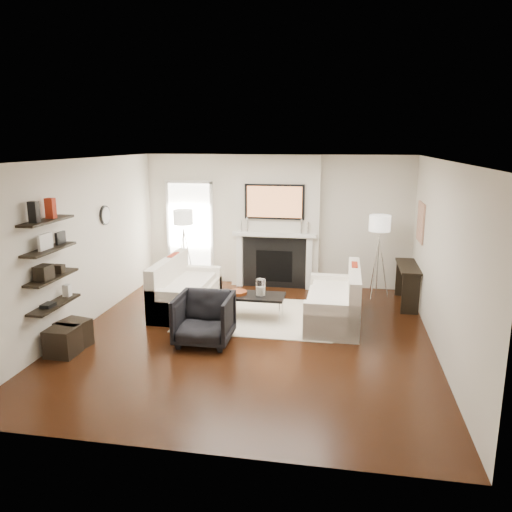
% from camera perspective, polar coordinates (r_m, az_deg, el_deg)
% --- Properties ---
extents(room_envelope, '(6.00, 6.00, 6.00)m').
position_cam_1_polar(room_envelope, '(7.43, -0.81, 0.48)').
color(room_envelope, black).
rests_on(room_envelope, ground).
extents(chimney_breast, '(1.80, 0.25, 2.70)m').
position_cam_1_polar(chimney_breast, '(10.22, 2.23, 3.92)').
color(chimney_breast, silver).
rests_on(chimney_breast, floor).
extents(fireplace_surround, '(1.30, 0.02, 1.04)m').
position_cam_1_polar(fireplace_surround, '(10.25, 2.09, -0.78)').
color(fireplace_surround, black).
rests_on(fireplace_surround, floor).
extents(firebox, '(0.75, 0.02, 0.65)m').
position_cam_1_polar(firebox, '(10.27, 2.08, -1.17)').
color(firebox, black).
rests_on(firebox, floor).
extents(mantel_pilaster_l, '(0.12, 0.08, 1.10)m').
position_cam_1_polar(mantel_pilaster_l, '(10.34, -1.89, -0.49)').
color(mantel_pilaster_l, white).
rests_on(mantel_pilaster_l, floor).
extents(mantel_pilaster_r, '(0.12, 0.08, 1.10)m').
position_cam_1_polar(mantel_pilaster_r, '(10.15, 6.10, -0.82)').
color(mantel_pilaster_r, white).
rests_on(mantel_pilaster_r, floor).
extents(mantel_shelf, '(1.70, 0.18, 0.07)m').
position_cam_1_polar(mantel_shelf, '(10.08, 2.08, 2.47)').
color(mantel_shelf, white).
rests_on(mantel_shelf, chimney_breast).
extents(tv_body, '(1.20, 0.06, 0.70)m').
position_cam_1_polar(tv_body, '(10.00, 2.13, 6.21)').
color(tv_body, black).
rests_on(tv_body, chimney_breast).
extents(tv_screen, '(1.10, 0.00, 0.62)m').
position_cam_1_polar(tv_screen, '(9.97, 2.10, 6.19)').
color(tv_screen, '#BF723F').
rests_on(tv_screen, tv_body).
extents(candlestick_l_tall, '(0.04, 0.04, 0.30)m').
position_cam_1_polar(candlestick_l_tall, '(10.15, -0.99, 3.61)').
color(candlestick_l_tall, silver).
rests_on(candlestick_l_tall, mantel_shelf).
extents(candlestick_l_short, '(0.04, 0.04, 0.24)m').
position_cam_1_polar(candlestick_l_short, '(10.18, -1.71, 3.46)').
color(candlestick_l_short, silver).
rests_on(candlestick_l_short, mantel_shelf).
extents(candlestick_r_tall, '(0.04, 0.04, 0.30)m').
position_cam_1_polar(candlestick_r_tall, '(10.00, 5.22, 3.41)').
color(candlestick_r_tall, silver).
rests_on(candlestick_r_tall, mantel_shelf).
extents(candlestick_r_short, '(0.04, 0.04, 0.24)m').
position_cam_1_polar(candlestick_r_short, '(9.99, 5.96, 3.22)').
color(candlestick_r_short, silver).
rests_on(candlestick_r_short, mantel_shelf).
extents(hallway_panel, '(0.90, 0.02, 2.10)m').
position_cam_1_polar(hallway_panel, '(10.78, -7.50, 2.67)').
color(hallway_panel, white).
rests_on(hallway_panel, floor).
extents(door_trim_l, '(0.06, 0.06, 2.16)m').
position_cam_1_polar(door_trim_l, '(10.91, -9.94, 2.72)').
color(door_trim_l, white).
rests_on(door_trim_l, floor).
extents(door_trim_r, '(0.06, 0.06, 2.16)m').
position_cam_1_polar(door_trim_r, '(10.62, -5.06, 2.59)').
color(door_trim_r, white).
rests_on(door_trim_r, floor).
extents(door_trim_top, '(1.02, 0.06, 0.06)m').
position_cam_1_polar(door_trim_top, '(10.62, -7.71, 8.40)').
color(door_trim_top, white).
rests_on(door_trim_top, wall_back).
extents(rug, '(2.60, 2.00, 0.01)m').
position_cam_1_polar(rug, '(8.71, 0.30, -6.83)').
color(rug, beige).
rests_on(rug, floor).
extents(loveseat_left_base, '(0.85, 1.80, 0.42)m').
position_cam_1_polar(loveseat_left_base, '(9.06, -7.90, -4.81)').
color(loveseat_left_base, white).
rests_on(loveseat_left_base, floor).
extents(loveseat_left_back, '(0.18, 1.80, 0.80)m').
position_cam_1_polar(loveseat_left_back, '(9.07, -9.98, -2.77)').
color(loveseat_left_back, white).
rests_on(loveseat_left_back, floor).
extents(loveseat_left_arm_n, '(0.85, 0.18, 0.60)m').
position_cam_1_polar(loveseat_left_arm_n, '(8.30, -9.64, -5.89)').
color(loveseat_left_arm_n, white).
rests_on(loveseat_left_arm_n, floor).
extents(loveseat_left_arm_s, '(0.85, 0.18, 0.60)m').
position_cam_1_polar(loveseat_left_arm_s, '(9.77, -6.47, -2.89)').
color(loveseat_left_arm_s, white).
rests_on(loveseat_left_arm_s, floor).
extents(loveseat_left_cushion, '(0.63, 1.44, 0.10)m').
position_cam_1_polar(loveseat_left_cushion, '(8.97, -7.65, -3.25)').
color(loveseat_left_cushion, white).
rests_on(loveseat_left_cushion, loveseat_left_base).
extents(pillow_left_orange, '(0.10, 0.42, 0.42)m').
position_cam_1_polar(pillow_left_orange, '(9.29, -9.41, -1.07)').
color(pillow_left_orange, '#A82A14').
rests_on(pillow_left_orange, loveseat_left_cushion).
extents(pillow_left_charcoal, '(0.10, 0.40, 0.40)m').
position_cam_1_polar(pillow_left_charcoal, '(8.75, -10.70, -2.07)').
color(pillow_left_charcoal, black).
rests_on(pillow_left_charcoal, loveseat_left_cushion).
extents(loveseat_right_base, '(0.85, 1.80, 0.42)m').
position_cam_1_polar(loveseat_right_base, '(8.46, 8.74, -6.13)').
color(loveseat_right_base, white).
rests_on(loveseat_right_base, floor).
extents(loveseat_right_back, '(0.18, 1.80, 0.80)m').
position_cam_1_polar(loveseat_right_back, '(8.37, 11.12, -4.17)').
color(loveseat_right_back, white).
rests_on(loveseat_right_back, floor).
extents(loveseat_right_arm_n, '(0.85, 0.18, 0.60)m').
position_cam_1_polar(loveseat_right_arm_n, '(7.67, 8.60, -7.45)').
color(loveseat_right_arm_n, white).
rests_on(loveseat_right_arm_n, floor).
extents(loveseat_right_arm_s, '(0.85, 0.18, 0.60)m').
position_cam_1_polar(loveseat_right_arm_s, '(9.21, 8.90, -3.96)').
color(loveseat_right_arm_s, white).
rests_on(loveseat_right_arm_s, floor).
extents(loveseat_right_cushion, '(0.63, 1.44, 0.10)m').
position_cam_1_polar(loveseat_right_cushion, '(8.38, 8.46, -4.43)').
color(loveseat_right_cushion, white).
rests_on(loveseat_right_cushion, loveseat_right_base).
extents(pillow_right_orange, '(0.10, 0.42, 0.42)m').
position_cam_1_polar(pillow_right_orange, '(8.60, 11.15, -2.29)').
color(pillow_right_orange, '#A82A14').
rests_on(pillow_right_orange, loveseat_right_cushion).
extents(pillow_right_charcoal, '(0.10, 0.40, 0.40)m').
position_cam_1_polar(pillow_right_charcoal, '(8.03, 11.20, -3.47)').
color(pillow_right_charcoal, black).
rests_on(pillow_right_charcoal, loveseat_right_cushion).
extents(coffee_table, '(1.10, 0.55, 0.04)m').
position_cam_1_polar(coffee_table, '(8.48, -0.47, -4.58)').
color(coffee_table, black).
rests_on(coffee_table, floor).
extents(coffee_leg_nw, '(0.02, 0.02, 0.38)m').
position_cam_1_polar(coffee_leg_nw, '(8.44, -4.10, -6.19)').
color(coffee_leg_nw, silver).
rests_on(coffee_leg_nw, floor).
extents(coffee_leg_ne, '(0.02, 0.02, 0.38)m').
position_cam_1_polar(coffee_leg_ne, '(8.27, 2.68, -6.60)').
color(coffee_leg_ne, silver).
rests_on(coffee_leg_ne, floor).
extents(coffee_leg_sw, '(0.02, 0.02, 0.38)m').
position_cam_1_polar(coffee_leg_sw, '(8.85, -3.41, -5.28)').
color(coffee_leg_sw, silver).
rests_on(coffee_leg_sw, floor).
extents(coffee_leg_se, '(0.02, 0.02, 0.38)m').
position_cam_1_polar(coffee_leg_se, '(8.68, 3.06, -5.64)').
color(coffee_leg_se, silver).
rests_on(coffee_leg_se, floor).
extents(hurricane_glass, '(0.16, 0.16, 0.29)m').
position_cam_1_polar(hurricane_glass, '(8.41, 0.53, -3.60)').
color(hurricane_glass, white).
rests_on(hurricane_glass, coffee_table).
extents(hurricane_candle, '(0.11, 0.11, 0.16)m').
position_cam_1_polar(hurricane_candle, '(8.43, 0.53, -4.02)').
color(hurricane_candle, white).
rests_on(hurricane_candle, coffee_table).
extents(copper_bowl, '(0.33, 0.33, 0.05)m').
position_cam_1_polar(copper_bowl, '(8.51, -2.13, -4.20)').
color(copper_bowl, '#A8451C').
rests_on(copper_bowl, coffee_table).
extents(armchair, '(0.82, 0.77, 0.83)m').
position_cam_1_polar(armchair, '(7.51, -5.96, -6.88)').
color(armchair, black).
rests_on(armchair, floor).
extents(lamp_left_post, '(0.02, 0.02, 1.20)m').
position_cam_1_polar(lamp_left_post, '(10.44, -8.18, -0.20)').
color(lamp_left_post, silver).
rests_on(lamp_left_post, floor).
extents(lamp_left_shade, '(0.40, 0.40, 0.30)m').
position_cam_1_polar(lamp_left_shade, '(10.28, -8.33, 4.42)').
color(lamp_left_shade, white).
rests_on(lamp_left_shade, lamp_left_post).
extents(lamp_left_leg_a, '(0.25, 0.02, 1.23)m').
position_cam_1_polar(lamp_left_leg_a, '(10.41, -7.60, -0.22)').
color(lamp_left_leg_a, silver).
rests_on(lamp_left_leg_a, floor).
extents(lamp_left_leg_b, '(0.14, 0.22, 1.23)m').
position_cam_1_polar(lamp_left_leg_b, '(10.55, -8.30, -0.07)').
color(lamp_left_leg_b, silver).
rests_on(lamp_left_leg_b, floor).
extents(lamp_left_leg_c, '(0.14, 0.22, 1.23)m').
position_cam_1_polar(lamp_left_leg_c, '(10.37, -8.63, -0.31)').
color(lamp_left_leg_c, silver).
rests_on(lamp_left_leg_c, floor).
extents(lamp_right_post, '(0.02, 0.02, 1.20)m').
position_cam_1_polar(lamp_right_post, '(9.88, 13.71, -1.21)').
color(lamp_right_post, silver).
rests_on(lamp_right_post, floor).
extents(lamp_right_shade, '(0.40, 0.40, 0.30)m').
position_cam_1_polar(lamp_right_shade, '(9.71, 13.98, 3.66)').
color(lamp_right_shade, white).
rests_on(lamp_right_shade, lamp_right_post).
extents(lamp_right_leg_a, '(0.25, 0.02, 1.23)m').
position_cam_1_polar(lamp_right_leg_a, '(9.88, 14.35, -1.23)').
color(lamp_right_leg_a, silver).
rests_on(lamp_right_leg_a, floor).
extents(lamp_right_leg_b, '(0.14, 0.22, 1.23)m').
position_cam_1_polar(lamp_right_leg_b, '(9.96, 13.36, -1.07)').
color(lamp_right_leg_b, silver).
rests_on(lamp_right_leg_b, floor).
extents(lamp_right_leg_c, '(0.14, 0.22, 1.23)m').
position_cam_1_polar(lamp_right_leg_c, '(9.78, 13.42, -1.33)').
color(lamp_right_leg_c, silver).
rests_on(lamp_right_leg_c, floor).
extents(console_top, '(0.35, 1.20, 0.04)m').
position_cam_1_polar(console_top, '(9.52, 17.01, -1.13)').
color(console_top, black).
rests_on(console_top, floor).
extents(console_leg_n, '(0.30, 0.04, 0.71)m').
position_cam_1_polar(console_leg_n, '(9.09, 17.25, -4.26)').
color(console_leg_n, black).
rests_on(console_leg_n, floor).
extents(console_leg_s, '(0.30, 0.04, 0.71)m').
position_cam_1_polar(console_leg_s, '(10.14, 16.52, -2.44)').
color(console_leg_s, black).
rests_on(console_leg_s, floor).
extents(wall_art, '(0.03, 0.70, 0.70)m').
position_cam_1_polar(wall_art, '(9.38, 18.31, 3.69)').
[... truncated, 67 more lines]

